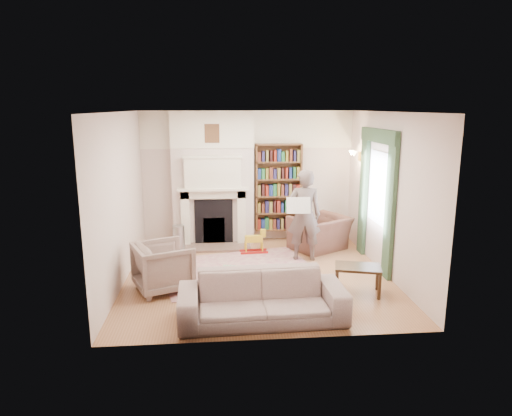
{
  "coord_description": "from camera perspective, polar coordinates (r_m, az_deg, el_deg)",
  "views": [
    {
      "loc": [
        -0.69,
        -7.49,
        2.88
      ],
      "look_at": [
        0.0,
        0.25,
        1.15
      ],
      "focal_mm": 32.0,
      "sensor_mm": 36.0,
      "label": 1
    }
  ],
  "objects": [
    {
      "name": "paraffin_heater",
      "position": [
        9.35,
        -9.64,
        -3.81
      ],
      "size": [
        0.32,
        0.32,
        0.55
      ],
      "primitive_type": "cylinder",
      "rotation": [
        0.0,
        0.0,
        -0.42
      ],
      "color": "#999DA0",
      "rests_on": "floor"
    },
    {
      "name": "rocking_horse",
      "position": [
        9.15,
        -0.29,
        -4.21
      ],
      "size": [
        0.56,
        0.25,
        0.48
      ],
      "primitive_type": null,
      "rotation": [
        0.0,
        0.0,
        0.06
      ],
      "color": "gold",
      "rests_on": "rug"
    },
    {
      "name": "pelmet",
      "position": [
        8.41,
        15.12,
        8.72
      ],
      "size": [
        0.09,
        1.7,
        0.24
      ],
      "primitive_type": "cube",
      "color": "#314C34",
      "rests_on": "wall_right"
    },
    {
      "name": "board_game",
      "position": [
        8.24,
        -3.09,
        -7.71
      ],
      "size": [
        0.48,
        0.48,
        0.03
      ],
      "primitive_type": "cube",
      "rotation": [
        0.0,
        0.0,
        -0.28
      ],
      "color": "#DBE651",
      "rests_on": "rug"
    },
    {
      "name": "bookcase",
      "position": [
        9.85,
        2.81,
        2.58
      ],
      "size": [
        1.0,
        0.24,
        1.85
      ],
      "primitive_type": "cube",
      "color": "brown",
      "rests_on": "floor"
    },
    {
      "name": "armchair_left",
      "position": [
        7.47,
        -11.51,
        -7.21
      ],
      "size": [
        1.11,
        1.09,
        0.78
      ],
      "primitive_type": "imported",
      "rotation": [
        0.0,
        0.0,
        1.97
      ],
      "color": "gray",
      "rests_on": "floor"
    },
    {
      "name": "wall_front",
      "position": [
        5.49,
        2.32,
        -3.12
      ],
      "size": [
        4.5,
        0.0,
        4.5
      ],
      "primitive_type": "plane",
      "rotation": [
        -1.57,
        0.0,
        0.0
      ],
      "color": "beige",
      "rests_on": "floor"
    },
    {
      "name": "wall_back",
      "position": [
        9.87,
        -1.03,
        3.94
      ],
      "size": [
        4.5,
        0.0,
        4.5
      ],
      "primitive_type": "plane",
      "rotation": [
        1.57,
        0.0,
        0.0
      ],
      "color": "beige",
      "rests_on": "floor"
    },
    {
      "name": "wall_sconce",
      "position": [
        9.44,
        11.75,
        6.34
      ],
      "size": [
        0.2,
        0.24,
        0.24
      ],
      "primitive_type": null,
      "color": "gold",
      "rests_on": "wall_right"
    },
    {
      "name": "floor",
      "position": [
        8.05,
        0.16,
        -8.4
      ],
      "size": [
        4.5,
        4.5,
        0.0
      ],
      "primitive_type": "plane",
      "color": "#965F3C",
      "rests_on": "ground"
    },
    {
      "name": "curtain_right",
      "position": [
        9.21,
        13.28,
        1.71
      ],
      "size": [
        0.07,
        0.32,
        2.4
      ],
      "primitive_type": "cube",
      "color": "#314C34",
      "rests_on": "floor"
    },
    {
      "name": "curtain_left",
      "position": [
        7.93,
        16.42,
        -0.2
      ],
      "size": [
        0.07,
        0.32,
        2.4
      ],
      "primitive_type": "cube",
      "color": "#314C34",
      "rests_on": "floor"
    },
    {
      "name": "coffee_table",
      "position": [
        7.42,
        12.56,
        -8.74
      ],
      "size": [
        0.79,
        0.62,
        0.45
      ],
      "primitive_type": null,
      "rotation": [
        0.0,
        0.0,
        -0.26
      ],
      "color": "#342212",
      "rests_on": "floor"
    },
    {
      "name": "sofa",
      "position": [
        6.35,
        0.76,
        -11.11
      ],
      "size": [
        2.3,
        0.96,
        0.66
      ],
      "primitive_type": "imported",
      "rotation": [
        0.0,
        0.0,
        0.03
      ],
      "color": "#B9AB98",
      "rests_on": "floor"
    },
    {
      "name": "wall_right",
      "position": [
        8.18,
        16.07,
        1.63
      ],
      "size": [
        0.0,
        4.5,
        4.5
      ],
      "primitive_type": "plane",
      "rotation": [
        1.57,
        0.0,
        -1.57
      ],
      "color": "beige",
      "rests_on": "floor"
    },
    {
      "name": "window",
      "position": [
        8.53,
        15.05,
        2.48
      ],
      "size": [
        0.02,
        0.9,
        1.3
      ],
      "primitive_type": "cube",
      "color": "silver",
      "rests_on": "wall_right"
    },
    {
      "name": "ceiling",
      "position": [
        7.52,
        0.17,
        11.95
      ],
      "size": [
        4.5,
        4.5,
        0.0
      ],
      "primitive_type": "plane",
      "rotation": [
        3.14,
        0.0,
        0.0
      ],
      "color": "white",
      "rests_on": "wall_back"
    },
    {
      "name": "wall_left",
      "position": [
        7.79,
        -16.55,
        1.08
      ],
      "size": [
        0.0,
        4.5,
        4.5
      ],
      "primitive_type": "plane",
      "rotation": [
        1.57,
        0.0,
        1.57
      ],
      "color": "beige",
      "rests_on": "floor"
    },
    {
      "name": "fireplace",
      "position": [
        9.65,
        -5.4,
        3.6
      ],
      "size": [
        1.7,
        0.58,
        2.8
      ],
      "color": "beige",
      "rests_on": "floor"
    },
    {
      "name": "game_box_lid",
      "position": [
        7.82,
        -5.15,
        -8.83
      ],
      "size": [
        0.36,
        0.29,
        0.05
      ],
      "primitive_type": "cube",
      "rotation": [
        0.0,
        0.0,
        -0.27
      ],
      "color": "#AA1326",
      "rests_on": "rug"
    },
    {
      "name": "newspaper",
      "position": [
        8.39,
        5.33,
        0.33
      ],
      "size": [
        0.45,
        0.16,
        0.3
      ],
      "primitive_type": "cube",
      "rotation": [
        -0.35,
        0.0,
        -0.08
      ],
      "color": "silver",
      "rests_on": "man_reading"
    },
    {
      "name": "rug",
      "position": [
        8.27,
        -2.16,
        -7.79
      ],
      "size": [
        3.06,
        2.59,
        0.01
      ],
      "primitive_type": "cube",
      "rotation": [
        0.0,
        0.0,
        0.22
      ],
      "color": "beige",
      "rests_on": "floor"
    },
    {
      "name": "comic_annuals",
      "position": [
        7.69,
        2.13,
        -9.29
      ],
      "size": [
        0.75,
        0.44,
        0.02
      ],
      "color": "red",
      "rests_on": "rug"
    },
    {
      "name": "armchair_reading",
      "position": [
        9.45,
        7.95,
        -3.12
      ],
      "size": [
        1.38,
        1.34,
        0.69
      ],
      "primitive_type": "imported",
      "rotation": [
        0.0,
        0.0,
        3.68
      ],
      "color": "#55322D",
      "rests_on": "floor"
    },
    {
      "name": "man_reading",
      "position": [
        8.66,
        6.04,
        -0.88
      ],
      "size": [
        0.67,
        0.47,
        1.76
      ],
      "primitive_type": "imported",
      "rotation": [
        0.0,
        0.0,
        3.06
      ],
      "color": "#5B4C48",
      "rests_on": "floor"
    }
  ]
}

